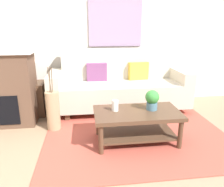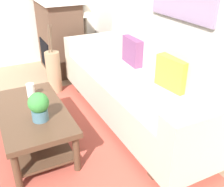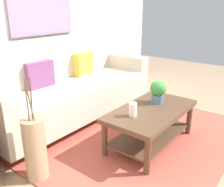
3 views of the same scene
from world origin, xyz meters
The scene contains 17 objects.
ground_plane centered at (0.00, 0.00, 0.00)m, with size 8.95×8.95×0.00m, color #9E7F60.
wall_back centered at (0.00, 1.98, 1.35)m, with size 4.95×0.10×2.70m, color silver.
area_rug centered at (0.00, 0.50, 0.01)m, with size 2.52×2.15×0.01m, color #B24C3D.
couch centered at (-0.09, 1.44, 0.43)m, with size 2.41×0.84×1.08m.
throw_pillow_plum centered at (-0.47, 1.57, 0.68)m, with size 0.36×0.12×0.32m, color #7A4270.
throw_pillow_mustard centered at (0.29, 1.57, 0.68)m, with size 0.36×0.12×0.32m, color gold.
coffee_table centered at (-0.04, 0.23, 0.31)m, with size 1.10×0.60×0.43m.
tabletop_vase centered at (-0.32, 0.29, 0.50)m, with size 0.08×0.08×0.14m, color white.
potted_plant_tabletop centered at (0.16, 0.27, 0.57)m, with size 0.18×0.18×0.26m.
side_table centered at (-1.60, 1.39, 0.28)m, with size 0.44×0.44×0.56m, color #513826.
table_lamp centered at (-1.60, 1.39, 0.99)m, with size 0.28×0.28×0.57m.
fireplace centered at (-1.92, 1.07, 0.59)m, with size 1.02×0.58×1.16m.
floor_vase centered at (-1.17, 0.74, 0.29)m, with size 0.19×0.19×0.58m, color tan.
floor_vase_branch_a centered at (-1.15, 0.74, 0.76)m, with size 0.01×0.01×0.36m, color brown.
floor_vase_branch_b centered at (-1.18, 0.76, 0.76)m, with size 0.01×0.01×0.36m, color brown.
floor_vase_branch_c centered at (-1.18, 0.72, 0.76)m, with size 0.01×0.01×0.36m, color brown.
framed_painting centered at (-0.09, 1.91, 1.51)m, with size 0.99×0.03×0.82m, color gray.
Camera 1 is at (-0.70, -2.30, 1.48)m, focal length 35.00 mm.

